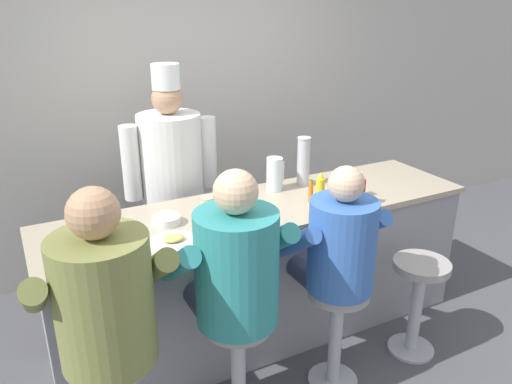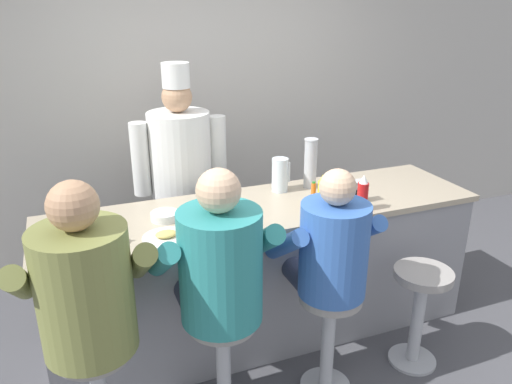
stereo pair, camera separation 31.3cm
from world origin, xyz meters
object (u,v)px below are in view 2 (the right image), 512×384
(hot_sauce_bottle_orange, at_px, (313,193))
(coffee_mug_tan, at_px, (209,201))
(ketchup_bottle_red, at_px, (363,194))
(breakfast_plate, at_px, (166,237))
(water_pitcher_clear, at_px, (280,175))
(cup_stack_steel, at_px, (310,163))
(cereal_bowl, at_px, (165,216))
(coffee_mug_white, at_px, (107,237))
(empty_stool_round, at_px, (420,302))
(napkin_dispenser_chrome, at_px, (356,192))
(diner_seated_blue, at_px, (330,257))
(diner_seated_olive, at_px, (86,296))
(mustard_bottle_yellow, at_px, (322,192))
(diner_seated_teal, at_px, (219,272))
(cook_in_whites_near, at_px, (181,175))

(hot_sauce_bottle_orange, bearing_deg, coffee_mug_tan, 164.43)
(ketchup_bottle_red, bearing_deg, breakfast_plate, 178.11)
(water_pitcher_clear, distance_m, breakfast_plate, 1.02)
(cup_stack_steel, bearing_deg, coffee_mug_tan, -172.28)
(cereal_bowl, xyz_separation_m, coffee_mug_white, (-0.36, -0.22, 0.02))
(hot_sauce_bottle_orange, bearing_deg, water_pitcher_clear, 109.41)
(empty_stool_round, bearing_deg, napkin_dispenser_chrome, 110.34)
(water_pitcher_clear, relative_size, breakfast_plate, 0.88)
(breakfast_plate, distance_m, cup_stack_steel, 1.23)
(cereal_bowl, bearing_deg, diner_seated_blue, -40.19)
(coffee_mug_white, bearing_deg, diner_seated_olive, -108.90)
(mustard_bottle_yellow, relative_size, breakfast_plate, 0.83)
(diner_seated_blue, bearing_deg, cup_stack_steel, 70.32)
(cereal_bowl, bearing_deg, hot_sauce_bottle_orange, -6.20)
(water_pitcher_clear, distance_m, empty_stool_round, 1.22)
(ketchup_bottle_red, bearing_deg, diner_seated_olive, -168.70)
(water_pitcher_clear, bearing_deg, cup_stack_steel, -2.64)
(coffee_mug_white, bearing_deg, water_pitcher_clear, 18.73)
(coffee_mug_tan, distance_m, cup_stack_steel, 0.79)
(napkin_dispenser_chrome, relative_size, diner_seated_blue, 0.11)
(water_pitcher_clear, relative_size, diner_seated_blue, 0.17)
(diner_seated_olive, bearing_deg, diner_seated_blue, -0.26)
(cup_stack_steel, bearing_deg, napkin_dispenser_chrome, -67.08)
(coffee_mug_tan, height_order, diner_seated_olive, diner_seated_olive)
(napkin_dispenser_chrome, distance_m, empty_stool_round, 0.80)
(cup_stack_steel, xyz_separation_m, diner_seated_olive, (-1.59, -0.83, -0.20))
(diner_seated_teal, bearing_deg, water_pitcher_clear, 49.80)
(breakfast_plate, bearing_deg, diner_seated_teal, -64.38)
(ketchup_bottle_red, xyz_separation_m, diner_seated_olive, (-1.70, -0.34, -0.14))
(ketchup_bottle_red, xyz_separation_m, cook_in_whites_near, (-0.92, 1.00, -0.08))
(mustard_bottle_yellow, bearing_deg, hot_sauce_bottle_orange, 109.37)
(cereal_bowl, height_order, napkin_dispenser_chrome, napkin_dispenser_chrome)
(hot_sauce_bottle_orange, bearing_deg, breakfast_plate, -170.56)
(ketchup_bottle_red, height_order, coffee_mug_tan, ketchup_bottle_red)
(cup_stack_steel, distance_m, diner_seated_blue, 0.93)
(ketchup_bottle_red, height_order, breakfast_plate, ketchup_bottle_red)
(cereal_bowl, height_order, coffee_mug_tan, coffee_mug_tan)
(cereal_bowl, height_order, diner_seated_teal, diner_seated_teal)
(hot_sauce_bottle_orange, bearing_deg, diner_seated_blue, -107.78)
(ketchup_bottle_red, bearing_deg, cup_stack_steel, 103.08)
(diner_seated_teal, bearing_deg, diner_seated_blue, -0.40)
(coffee_mug_white, height_order, napkin_dispenser_chrome, napkin_dispenser_chrome)
(breakfast_plate, bearing_deg, cereal_bowl, 80.03)
(napkin_dispenser_chrome, relative_size, diner_seated_teal, 0.10)
(coffee_mug_tan, bearing_deg, cook_in_whites_near, 93.27)
(cereal_bowl, relative_size, diner_seated_olive, 0.11)
(ketchup_bottle_red, distance_m, breakfast_plate, 1.25)
(hot_sauce_bottle_orange, height_order, napkin_dispenser_chrome, hot_sauce_bottle_orange)
(mustard_bottle_yellow, bearing_deg, diner_seated_olive, -162.22)
(breakfast_plate, xyz_separation_m, empty_stool_round, (1.47, -0.42, -0.52))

